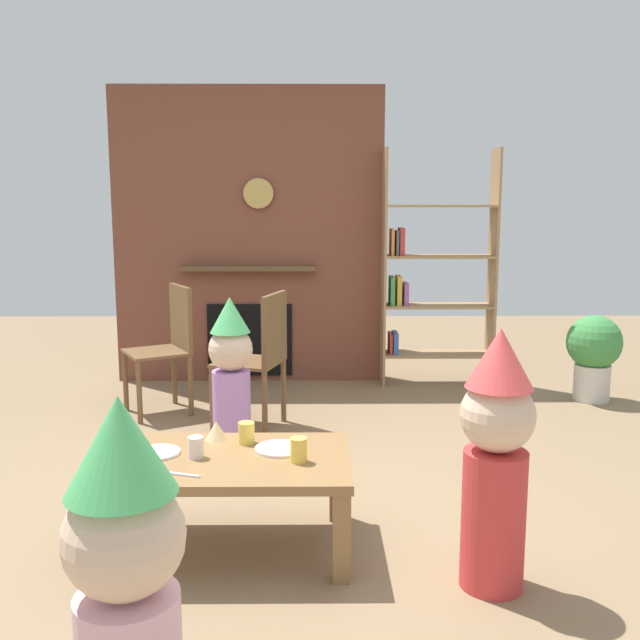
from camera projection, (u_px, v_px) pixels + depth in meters
name	position (u px, v px, depth m)	size (l,w,h in m)	color
ground_plane	(290.00, 507.00, 3.44)	(12.00, 12.00, 0.00)	#846B4C
brick_fireplace_feature	(249.00, 238.00, 5.81)	(2.20, 0.28, 2.40)	brown
bookshelf	(430.00, 277.00, 5.68)	(0.90, 0.28, 1.90)	#9E7A51
coffee_table	(225.00, 471.00, 2.98)	(1.06, 0.64, 0.41)	olive
paper_cup_near_left	(246.00, 433.00, 3.13)	(0.07, 0.07, 0.10)	#F2CC4C
paper_cup_near_right	(196.00, 447.00, 2.96)	(0.07, 0.07, 0.09)	silver
paper_cup_center	(116.00, 465.00, 2.75)	(0.08, 0.08, 0.09)	#669EE0
paper_cup_far_left	(299.00, 450.00, 2.91)	(0.07, 0.07, 0.10)	#F2CC4C
paper_plate_front	(157.00, 452.00, 3.01)	(0.20, 0.20, 0.01)	white
paper_plate_rear	(280.00, 449.00, 3.05)	(0.22, 0.22, 0.01)	white
birthday_cake_slice	(216.00, 431.00, 3.18)	(0.10, 0.10, 0.09)	#EAC68C
table_fork	(182.00, 474.00, 2.77)	(0.15, 0.02, 0.01)	silver
child_with_cone_hat	(127.00, 598.00, 1.65)	(0.29, 0.29, 1.04)	#EAB2C6
child_in_pink	(496.00, 453.00, 2.64)	(0.28, 0.28, 1.01)	#D13838
child_by_the_chairs	(231.00, 372.00, 4.11)	(0.26, 0.26, 0.93)	#B27FCC
dining_chair_left	(169.00, 341.00, 4.96)	(0.54, 0.54, 0.90)	brown
dining_chair_middle	(261.00, 352.00, 4.58)	(0.50, 0.50, 0.90)	brown
potted_plant_tall	(594.00, 351.00, 5.27)	(0.41, 0.41, 0.65)	beige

